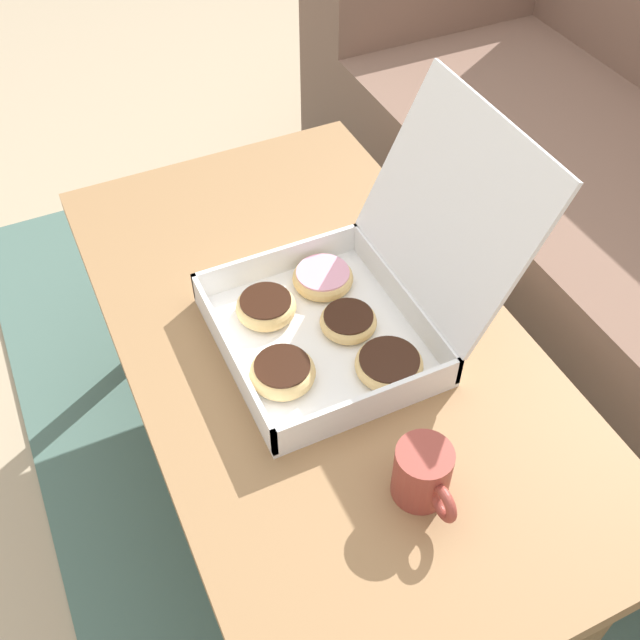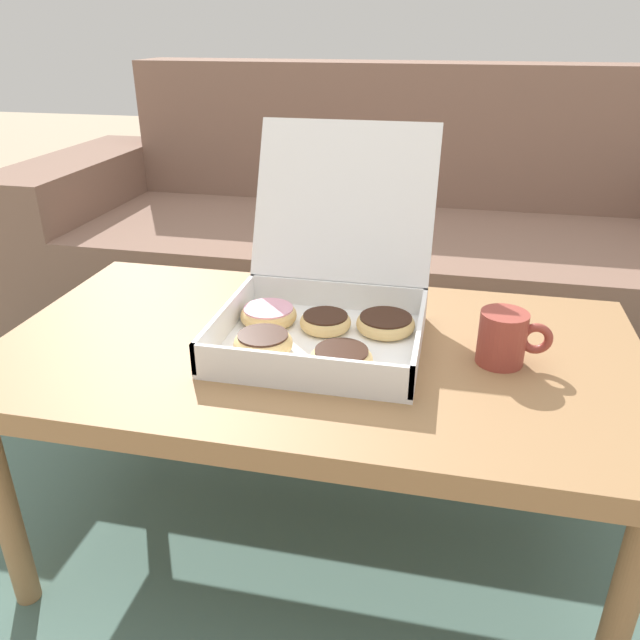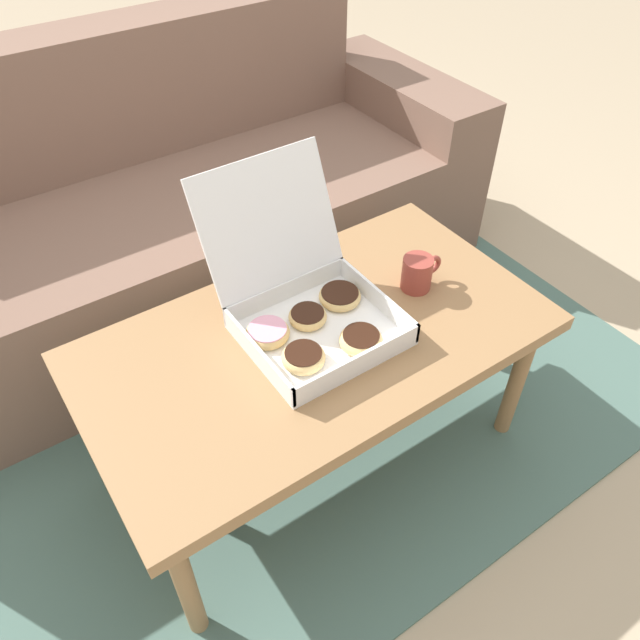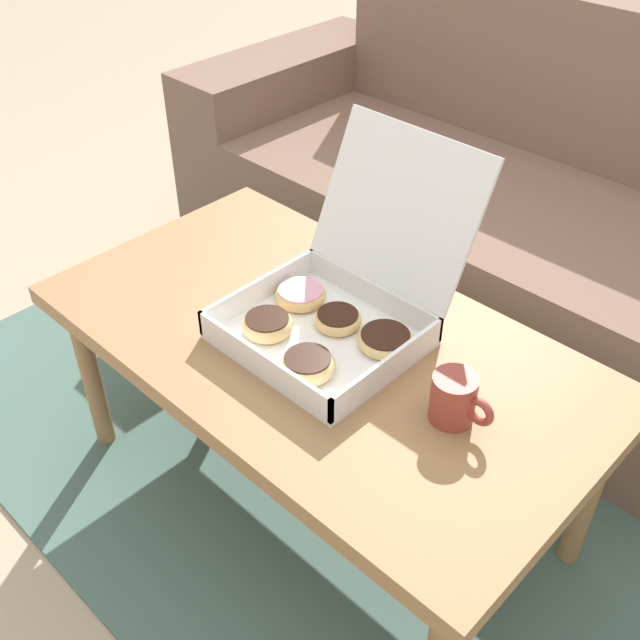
{
  "view_description": "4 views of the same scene",
  "coord_description": "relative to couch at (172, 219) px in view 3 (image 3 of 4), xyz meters",
  "views": [
    {
      "loc": [
        0.73,
        -0.43,
        1.38
      ],
      "look_at": [
        0.01,
        -0.1,
        0.52
      ],
      "focal_mm": 42.0,
      "sensor_mm": 36.0,
      "label": 1
    },
    {
      "loc": [
        0.21,
        -1.03,
        0.98
      ],
      "look_at": [
        0.01,
        -0.1,
        0.52
      ],
      "focal_mm": 35.0,
      "sensor_mm": 36.0,
      "label": 2
    },
    {
      "loc": [
        -0.58,
        -0.96,
        1.52
      ],
      "look_at": [
        0.01,
        -0.1,
        0.52
      ],
      "focal_mm": 35.0,
      "sensor_mm": 36.0,
      "label": 3
    },
    {
      "loc": [
        0.78,
        -0.89,
        1.39
      ],
      "look_at": [
        0.01,
        -0.1,
        0.52
      ],
      "focal_mm": 42.0,
      "sensor_mm": 36.0,
      "label": 4
    }
  ],
  "objects": [
    {
      "name": "pastry_box",
      "position": [
        0.0,
        -0.84,
        0.22
      ],
      "size": [
        0.35,
        0.43,
        0.34
      ],
      "color": "white",
      "rests_on": "coffee_table"
    },
    {
      "name": "ground_plane",
      "position": [
        0.0,
        -0.79,
        -0.31
      ],
      "size": [
        12.0,
        12.0,
        0.0
      ],
      "primitive_type": "plane",
      "color": "tan"
    },
    {
      "name": "coffee_table",
      "position": [
        0.0,
        -0.88,
        0.12
      ],
      "size": [
        1.12,
        0.62,
        0.47
      ],
      "color": "#997047",
      "rests_on": "ground_plane"
    },
    {
      "name": "coffee_mug",
      "position": [
        0.31,
        -0.88,
        0.21
      ],
      "size": [
        0.12,
        0.08,
        0.09
      ],
      "color": "#993D33",
      "rests_on": "coffee_table"
    },
    {
      "name": "area_rug",
      "position": [
        0.0,
        -0.49,
        -0.3
      ],
      "size": [
        2.27,
        1.84,
        0.01
      ],
      "primitive_type": "cube",
      "color": "#4C6B60",
      "rests_on": "ground_plane"
    },
    {
      "name": "couch",
      "position": [
        0.0,
        0.0,
        0.0
      ],
      "size": [
        2.15,
        0.79,
        0.88
      ],
      "color": "#7A5B4C",
      "rests_on": "ground_plane"
    }
  ]
}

